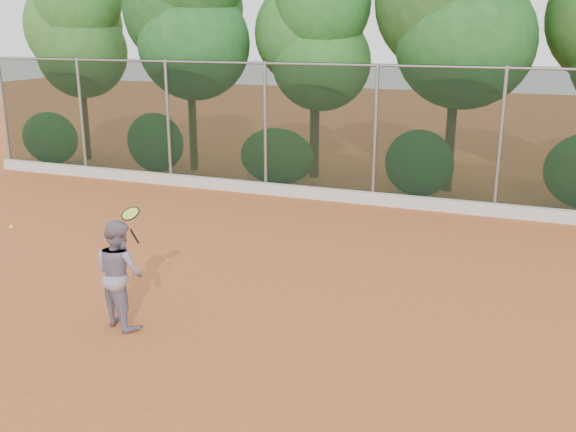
% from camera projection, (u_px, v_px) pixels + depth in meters
% --- Properties ---
extents(ground, '(80.00, 80.00, 0.00)m').
position_uv_depth(ground, '(265.00, 307.00, 10.30)').
color(ground, '#B15929').
rests_on(ground, ground).
extents(concrete_curb, '(24.00, 0.20, 0.30)m').
position_uv_depth(concrete_curb, '(371.00, 198.00, 16.36)').
color(concrete_curb, beige).
rests_on(concrete_curb, ground).
extents(tennis_player, '(0.96, 0.86, 1.64)m').
position_uv_depth(tennis_player, '(120.00, 273.00, 9.46)').
color(tennis_player, gray).
rests_on(tennis_player, ground).
extents(chainlink_fence, '(24.09, 0.09, 3.50)m').
position_uv_depth(chainlink_fence, '(375.00, 131.00, 16.04)').
color(chainlink_fence, black).
rests_on(chainlink_fence, ground).
extents(foliage_backdrop, '(23.70, 3.63, 7.55)m').
position_uv_depth(foliage_backdrop, '(377.00, 25.00, 17.30)').
color(foliage_backdrop, '#433019').
rests_on(foliage_backdrop, ground).
extents(tennis_racket, '(0.31, 0.29, 0.56)m').
position_uv_depth(tennis_racket, '(131.00, 216.00, 8.94)').
color(tennis_racket, black).
rests_on(tennis_racket, ground).
extents(tennis_ball_in_flight, '(0.06, 0.06, 0.06)m').
position_uv_depth(tennis_ball_in_flight, '(11.00, 227.00, 9.99)').
color(tennis_ball_in_flight, '#F3F337').
rests_on(tennis_ball_in_flight, ground).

